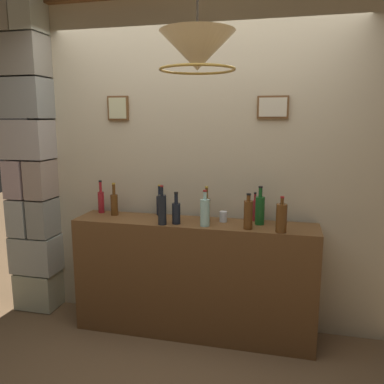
% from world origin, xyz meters
% --- Properties ---
extents(panelled_rear_partition, '(3.22, 0.15, 2.87)m').
position_xyz_m(panelled_rear_partition, '(-0.00, 1.10, 1.51)').
color(panelled_rear_partition, beige).
rests_on(panelled_rear_partition, ground).
extents(stone_pillar, '(0.42, 0.32, 2.80)m').
position_xyz_m(stone_pillar, '(-1.53, 0.96, 1.43)').
color(stone_pillar, beige).
rests_on(stone_pillar, ground).
extents(bar_shelf_unit, '(1.95, 0.38, 0.95)m').
position_xyz_m(bar_shelf_unit, '(0.00, 0.83, 0.48)').
color(bar_shelf_unit, brown).
rests_on(bar_shelf_unit, ground).
extents(liquor_bottle_whiskey, '(0.05, 0.05, 0.23)m').
position_xyz_m(liquor_bottle_whiskey, '(0.47, 0.98, 1.04)').
color(liquor_bottle_whiskey, maroon).
rests_on(liquor_bottle_whiskey, bar_shelf_unit).
extents(liquor_bottle_rye, '(0.05, 0.05, 0.28)m').
position_xyz_m(liquor_bottle_rye, '(-0.85, 0.94, 1.06)').
color(liquor_bottle_rye, maroon).
rests_on(liquor_bottle_rye, bar_shelf_unit).
extents(liquor_bottle_gin, '(0.07, 0.07, 0.25)m').
position_xyz_m(liquor_bottle_gin, '(-0.12, 0.74, 1.05)').
color(liquor_bottle_gin, black).
rests_on(liquor_bottle_gin, bar_shelf_unit).
extents(liquor_bottle_vodka, '(0.07, 0.07, 0.27)m').
position_xyz_m(liquor_bottle_vodka, '(0.44, 0.73, 1.07)').
color(liquor_bottle_vodka, '#5E3413').
rests_on(liquor_bottle_vodka, bar_shelf_unit).
extents(liquor_bottle_sherry, '(0.06, 0.06, 0.28)m').
position_xyz_m(liquor_bottle_sherry, '(0.10, 0.87, 1.06)').
color(liquor_bottle_sherry, brown).
rests_on(liquor_bottle_sherry, bar_shelf_unit).
extents(liquor_bottle_port, '(0.06, 0.06, 0.28)m').
position_xyz_m(liquor_bottle_port, '(-0.70, 0.89, 1.06)').
color(liquor_bottle_port, brown).
rests_on(liquor_bottle_port, bar_shelf_unit).
extents(liquor_bottle_rum, '(0.07, 0.07, 0.30)m').
position_xyz_m(liquor_bottle_rum, '(0.52, 0.87, 1.07)').
color(liquor_bottle_rum, '#175720').
rests_on(liquor_bottle_rum, bar_shelf_unit).
extents(liquor_bottle_scotch, '(0.07, 0.07, 0.31)m').
position_xyz_m(liquor_bottle_scotch, '(-0.22, 0.70, 1.08)').
color(liquor_bottle_scotch, black).
rests_on(liquor_bottle_scotch, bar_shelf_unit).
extents(liquor_bottle_tequila, '(0.07, 0.07, 0.28)m').
position_xyz_m(liquor_bottle_tequila, '(0.11, 0.73, 1.06)').
color(liquor_bottle_tequila, '#A9DACC').
rests_on(liquor_bottle_tequila, bar_shelf_unit).
extents(liquor_bottle_mezcal, '(0.08, 0.08, 0.26)m').
position_xyz_m(liquor_bottle_mezcal, '(0.68, 0.70, 1.06)').
color(liquor_bottle_mezcal, '#5C3413').
rests_on(liquor_bottle_mezcal, bar_shelf_unit).
extents(liquor_bottle_brandy, '(0.05, 0.05, 0.26)m').
position_xyz_m(liquor_bottle_brandy, '(-0.33, 0.98, 1.05)').
color(liquor_bottle_brandy, black).
rests_on(liquor_bottle_brandy, bar_shelf_unit).
extents(glass_tumbler_rocks, '(0.06, 0.06, 0.08)m').
position_xyz_m(glass_tumbler_rocks, '(0.23, 0.89, 0.99)').
color(glass_tumbler_rocks, silver).
rests_on(glass_tumbler_rocks, bar_shelf_unit).
extents(pendant_lamp, '(0.45, 0.45, 0.55)m').
position_xyz_m(pendant_lamp, '(0.17, 0.20, 2.14)').
color(pendant_lamp, beige).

